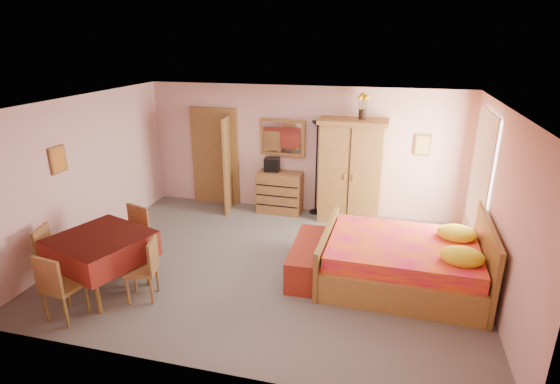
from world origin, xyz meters
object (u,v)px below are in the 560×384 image
(chest_of_drawers, at_px, (280,192))
(bed, at_px, (402,249))
(wall_mirror, at_px, (282,138))
(bench, at_px, (310,258))
(floor_lamp, at_px, (316,168))
(chair_west, at_px, (58,257))
(chair_east, at_px, (141,269))
(chair_north, at_px, (130,240))
(chair_south, at_px, (64,285))
(wardrobe, at_px, (351,171))
(sunflower_vase, at_px, (363,106))
(dining_table, at_px, (104,263))
(stereo, at_px, (272,165))

(chest_of_drawers, bearing_deg, bed, -41.68)
(wall_mirror, height_order, bench, wall_mirror)
(chest_of_drawers, xyz_separation_m, floor_lamp, (0.74, 0.13, 0.54))
(chair_west, xyz_separation_m, chair_east, (1.35, 0.00, -0.02))
(chair_west, bearing_deg, bed, 91.06)
(wall_mirror, bearing_deg, chair_west, -117.21)
(chest_of_drawers, relative_size, bed, 0.39)
(floor_lamp, relative_size, chair_north, 1.94)
(bed, relative_size, chair_north, 2.34)
(bench, height_order, chair_east, chair_east)
(chair_south, height_order, chair_north, chair_north)
(bed, height_order, chair_east, bed)
(wardrobe, bearing_deg, bench, -97.93)
(chair_west, bearing_deg, chair_south, 29.81)
(wall_mirror, bearing_deg, bed, -40.61)
(floor_lamp, xyz_separation_m, bench, (0.36, -2.48, -0.73))
(floor_lamp, relative_size, sunflower_vase, 3.94)
(chair_south, distance_m, chair_east, 0.97)
(bench, distance_m, chair_west, 3.73)
(wardrobe, bearing_deg, chair_south, -126.47)
(wall_mirror, height_order, sunflower_vase, sunflower_vase)
(chest_of_drawers, xyz_separation_m, chair_west, (-2.41, -3.62, 0.03))
(dining_table, height_order, chair_north, chair_north)
(chest_of_drawers, relative_size, chair_east, 1.03)
(stereo, distance_m, bed, 3.55)
(bed, bearing_deg, dining_table, -161.45)
(wardrobe, xyz_separation_m, bed, (1.00, -2.22, -0.48))
(bed, bearing_deg, bench, -176.18)
(chest_of_drawers, distance_m, chair_east, 3.77)
(wall_mirror, height_order, chair_east, wall_mirror)
(stereo, xyz_separation_m, bed, (2.63, -2.34, -0.46))
(chest_of_drawers, relative_size, chair_south, 0.96)
(bed, relative_size, chair_west, 2.51)
(stereo, height_order, chair_north, stereo)
(chair_north, bearing_deg, chest_of_drawers, -102.79)
(chest_of_drawers, distance_m, bench, 2.59)
(stereo, xyz_separation_m, chair_north, (-1.49, -2.97, -0.51))
(chair_north, distance_m, chair_east, 0.94)
(chair_south, relative_size, chair_west, 1.02)
(stereo, relative_size, chair_east, 0.34)
(stereo, distance_m, chair_west, 4.33)
(chair_north, height_order, chair_east, chair_north)
(bench, bearing_deg, wall_mirror, 113.15)
(floor_lamp, relative_size, bed, 0.83)
(sunflower_vase, distance_m, chair_east, 4.85)
(chair_north, bearing_deg, bench, -151.24)
(chest_of_drawers, distance_m, wardrobe, 1.56)
(sunflower_vase, distance_m, bench, 3.15)
(chest_of_drawers, relative_size, chair_north, 0.91)
(wardrobe, bearing_deg, floor_lamp, 165.50)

